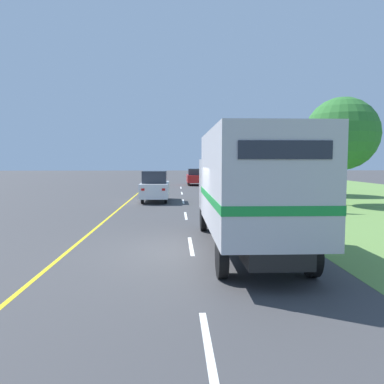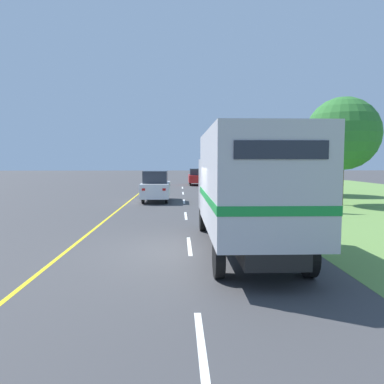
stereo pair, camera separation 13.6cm
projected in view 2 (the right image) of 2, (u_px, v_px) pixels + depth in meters
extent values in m
plane|color=#3D3D3F|center=(190.00, 251.00, 11.24)|extent=(200.00, 200.00, 0.00)
cube|color=yellow|center=(126.00, 204.00, 23.76)|extent=(0.12, 57.50, 0.01)
cube|color=white|center=(202.00, 350.00, 5.33)|extent=(0.12, 2.60, 0.01)
cube|color=white|center=(189.00, 246.00, 11.90)|extent=(0.12, 2.60, 0.01)
cube|color=white|center=(186.00, 216.00, 18.47)|extent=(0.12, 2.60, 0.01)
cube|color=white|center=(184.00, 201.00, 25.05)|extent=(0.12, 2.60, 0.01)
cube|color=white|center=(183.00, 193.00, 31.62)|extent=(0.12, 2.60, 0.01)
cube|color=white|center=(182.00, 188.00, 38.20)|extent=(0.12, 2.60, 0.01)
cylinder|color=black|center=(203.00, 218.00, 14.47)|extent=(0.22, 1.00, 1.00)
cylinder|color=black|center=(256.00, 218.00, 14.54)|extent=(0.22, 1.00, 1.00)
cylinder|color=black|center=(219.00, 256.00, 8.59)|extent=(0.22, 1.00, 1.00)
cylinder|color=black|center=(309.00, 256.00, 8.66)|extent=(0.22, 1.00, 1.00)
cube|color=black|center=(244.00, 228.00, 11.24)|extent=(1.34, 7.88, 0.36)
cube|color=#B7B7BC|center=(252.00, 180.00, 10.08)|extent=(2.44, 5.78, 2.63)
cube|color=#198C38|center=(251.00, 197.00, 10.11)|extent=(2.46, 5.80, 0.20)
cube|color=#232833|center=(281.00, 150.00, 7.13)|extent=(1.83, 0.03, 0.36)
cube|color=#B7B7BC|center=(231.00, 185.00, 14.03)|extent=(2.34, 2.10, 1.90)
cube|color=#283342|center=(228.00, 177.00, 15.07)|extent=(2.07, 0.03, 0.85)
cylinder|color=black|center=(147.00, 195.00, 26.39)|extent=(0.16, 0.66, 0.66)
cylinder|color=black|center=(168.00, 195.00, 26.44)|extent=(0.16, 0.66, 0.66)
cylinder|color=black|center=(143.00, 198.00, 23.76)|extent=(0.16, 0.66, 0.66)
cylinder|color=black|center=(166.00, 198.00, 23.81)|extent=(0.16, 0.66, 0.66)
cube|color=white|center=(156.00, 190.00, 25.06)|extent=(1.80, 4.26, 0.93)
cube|color=#282D38|center=(156.00, 177.00, 24.82)|extent=(1.55, 2.34, 0.79)
cube|color=red|center=(143.00, 190.00, 22.89)|extent=(0.20, 0.03, 0.14)
cube|color=red|center=(164.00, 189.00, 22.94)|extent=(0.20, 0.03, 0.14)
cylinder|color=black|center=(190.00, 181.00, 43.90)|extent=(0.16, 0.66, 0.66)
cylinder|color=black|center=(202.00, 181.00, 43.95)|extent=(0.16, 0.66, 0.66)
cylinder|color=black|center=(190.00, 183.00, 41.25)|extent=(0.16, 0.66, 0.66)
cylinder|color=black|center=(204.00, 183.00, 41.30)|extent=(0.16, 0.66, 0.66)
cube|color=red|center=(196.00, 178.00, 42.56)|extent=(1.80, 4.28, 0.83)
cube|color=#282D38|center=(197.00, 172.00, 42.33)|extent=(1.55, 2.36, 0.71)
cube|color=red|center=(192.00, 178.00, 40.39)|extent=(0.20, 0.03, 0.14)
cube|color=red|center=(203.00, 178.00, 40.43)|extent=(0.20, 0.03, 0.14)
cylinder|color=#9E9EA3|center=(285.00, 189.00, 19.70)|extent=(0.09, 0.09, 2.46)
cylinder|color=#9E9EA3|center=(314.00, 189.00, 19.75)|extent=(0.09, 0.09, 2.46)
cube|color=navy|center=(300.00, 178.00, 19.68)|extent=(2.20, 0.06, 1.34)
cube|color=navy|center=(315.00, 162.00, 19.63)|extent=(0.70, 0.06, 0.32)
cube|color=silver|center=(300.00, 178.00, 19.64)|extent=(1.71, 0.02, 0.24)
cylinder|color=brown|center=(341.00, 184.00, 22.91)|extent=(0.26, 0.26, 2.59)
sphere|color=#2D702D|center=(343.00, 134.00, 22.66)|extent=(4.41, 4.41, 4.41)
cylinder|color=#4C3823|center=(315.00, 184.00, 29.88)|extent=(0.34, 0.34, 1.73)
sphere|color=#387A33|center=(316.00, 152.00, 29.67)|extent=(4.20, 4.20, 4.20)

